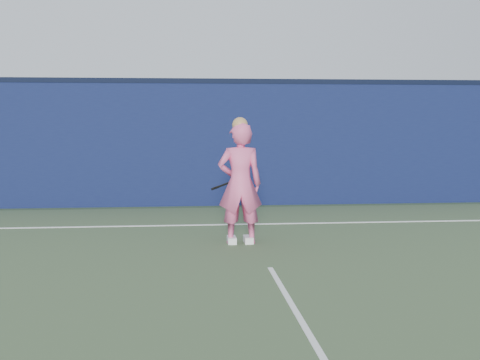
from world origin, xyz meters
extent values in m
plane|color=#2E4027|center=(0.00, 0.00, 0.00)|extent=(80.00, 80.00, 0.00)
cube|color=#0E153E|center=(0.00, 6.50, 1.25)|extent=(24.00, 0.40, 2.50)
cube|color=black|center=(0.00, 6.50, 2.55)|extent=(24.00, 0.42, 0.10)
imported|color=#EB5B91|center=(-0.22, 2.50, 0.86)|extent=(0.63, 0.42, 1.73)
sphere|color=tan|center=(-0.22, 2.50, 1.70)|extent=(0.22, 0.22, 0.22)
cube|color=white|center=(-0.10, 2.50, 0.05)|extent=(0.12, 0.28, 0.10)
cube|color=white|center=(-0.34, 2.49, 0.05)|extent=(0.12, 0.28, 0.10)
torus|color=black|center=(-0.20, 3.00, 0.87)|extent=(0.28, 0.24, 0.32)
torus|color=#C4CE13|center=(-0.20, 3.00, 0.87)|extent=(0.23, 0.19, 0.26)
cylinder|color=beige|center=(-0.20, 3.00, 0.87)|extent=(0.22, 0.18, 0.26)
cylinder|color=black|center=(-0.43, 2.93, 0.80)|extent=(0.27, 0.16, 0.11)
cylinder|color=black|center=(-0.55, 2.89, 0.76)|extent=(0.13, 0.09, 0.07)
cube|color=white|center=(0.00, 4.00, 0.01)|extent=(11.00, 0.08, 0.01)
camera|label=1|loc=(-1.02, -5.97, 1.77)|focal=45.00mm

